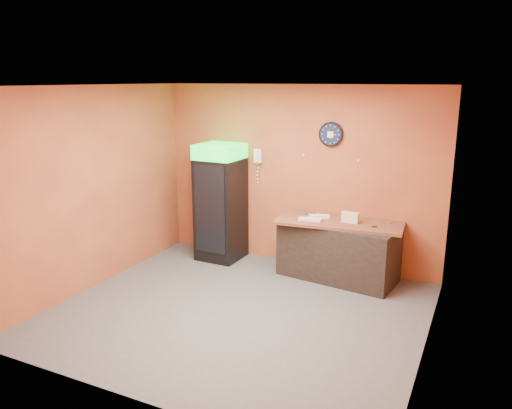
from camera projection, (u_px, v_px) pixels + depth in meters
The scene contains 15 objects.
floor at pixel (239, 312), 6.34m from camera, with size 4.50×4.50×0.00m, color #47474C.
back_wall at pixel (297, 177), 7.75m from camera, with size 4.50×0.02×2.80m, color #B55E33.
left_wall at pixel (94, 188), 6.94m from camera, with size 0.02×4.00×2.80m, color #B55E33.
right_wall at pixel (434, 229), 5.06m from camera, with size 0.02×4.00×2.80m, color #B55E33.
ceiling at pixel (236, 86), 5.65m from camera, with size 4.50×4.00×0.02m, color white.
beverage_cooler at pixel (220, 204), 8.01m from camera, with size 0.68×0.69×1.88m.
prep_counter at pixel (338, 251), 7.33m from camera, with size 1.67×0.74×0.84m, color black.
wall_clock at pixel (331, 134), 7.33m from camera, with size 0.37×0.06×0.37m.
wall_phone at pixel (258, 156), 7.90m from camera, with size 0.12×0.10×0.22m.
butcher_paper at pixel (339, 222), 7.22m from camera, with size 1.81×0.74×0.04m, color brown.
sub_roll_stack at pixel (350, 218), 7.11m from camera, with size 0.24×0.10×0.15m.
wrapped_sandwich_left at pixel (308, 219), 7.23m from camera, with size 0.26×0.10×0.04m, color silver.
wrapped_sandwich_mid at pixel (313, 219), 7.23m from camera, with size 0.25×0.10×0.04m, color silver.
wrapped_sandwich_right at pixel (319, 217), 7.37m from camera, with size 0.30×0.12×0.04m, color silver.
kitchen_tool at pixel (318, 214), 7.46m from camera, with size 0.06×0.06×0.06m, color silver.
Camera 1 is at (2.70, -5.15, 2.88)m, focal length 35.00 mm.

